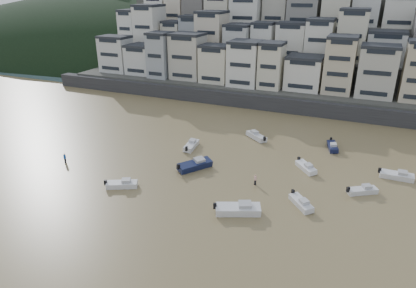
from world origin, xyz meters
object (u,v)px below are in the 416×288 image
at_px(boat_d, 362,189).
at_px(boat_i, 333,146).
at_px(boat_g, 397,175).
at_px(boat_b, 301,202).
at_px(person_pink, 255,180).
at_px(boat_a, 238,208).
at_px(boat_f, 191,144).
at_px(boat_c, 195,164).
at_px(boat_e, 306,166).
at_px(person_blue, 65,158).
at_px(boat_j, 122,183).
at_px(boat_h, 256,135).

bearing_deg(boat_d, boat_i, 78.84).
bearing_deg(boat_g, boat_b, -131.68).
relative_size(boat_g, person_pink, 3.11).
distance_m(boat_a, person_pink, 8.60).
xyz_separation_m(boat_d, boat_f, (-30.42, 5.13, 0.09)).
bearing_deg(person_pink, boat_a, -88.84).
relative_size(boat_f, person_pink, 3.14).
bearing_deg(boat_a, boat_c, 115.29).
height_order(boat_e, person_pink, person_pink).
bearing_deg(person_blue, boat_a, -5.39).
height_order(boat_g, boat_i, boat_g).
bearing_deg(boat_a, boat_j, 157.66).
height_order(boat_f, person_pink, person_pink).
relative_size(boat_b, boat_i, 0.95).
xyz_separation_m(boat_c, person_pink, (10.84, -1.22, -0.02)).
bearing_deg(person_pink, boat_h, 105.91).
bearing_deg(boat_f, person_pink, -126.62).
bearing_deg(boat_b, boat_i, 134.69).
relative_size(boat_g, boat_j, 1.06).
bearing_deg(boat_i, boat_j, -59.03).
bearing_deg(boat_c, boat_d, -49.98).
bearing_deg(boat_h, boat_j, 102.43).
height_order(boat_i, person_pink, person_pink).
bearing_deg(person_pink, person_blue, -170.34).
xyz_separation_m(boat_b, person_pink, (-7.59, 3.34, 0.19)).
xyz_separation_m(boat_b, boat_g, (12.47, 14.07, 0.06)).
relative_size(boat_e, boat_i, 0.97).
distance_m(boat_a, boat_c, 14.76).
distance_m(boat_d, boat_g, 8.49).
relative_size(boat_a, boat_f, 1.20).
relative_size(boat_h, person_pink, 3.27).
xyz_separation_m(boat_a, boat_i, (9.23, 27.57, -0.19)).
xyz_separation_m(boat_e, person_pink, (-6.31, -8.12, 0.18)).
xyz_separation_m(boat_i, person_blue, (-41.87, -24.49, 0.16)).
bearing_deg(boat_i, person_pink, -40.41).
relative_size(boat_a, boat_d, 1.36).
bearing_deg(boat_i, boat_f, -81.73).
bearing_deg(boat_g, boat_f, -177.12).
bearing_deg(boat_j, boat_e, 7.87).
distance_m(boat_c, boat_f, 8.80).
height_order(boat_j, person_blue, person_blue).
relative_size(boat_e, boat_g, 0.94).
relative_size(boat_b, boat_g, 0.91).
xyz_separation_m(boat_b, boat_j, (-25.94, -5.47, 0.02)).
height_order(boat_f, boat_h, boat_h).
relative_size(boat_d, person_blue, 2.78).
bearing_deg(boat_h, boat_g, -158.19).
distance_m(boat_d, boat_i, 16.30).
distance_m(boat_d, person_pink, 15.69).
relative_size(boat_a, boat_e, 1.30).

